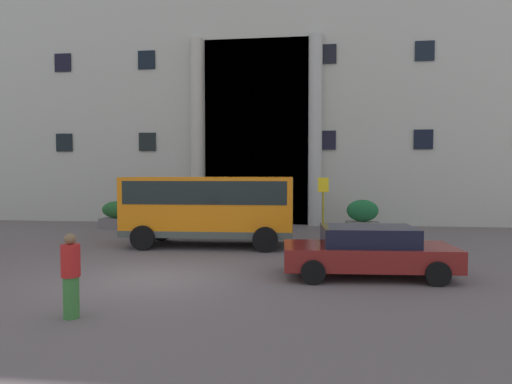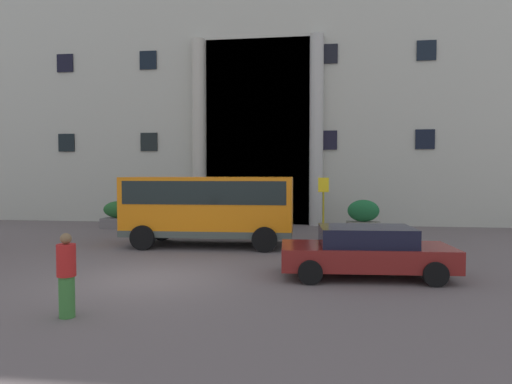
% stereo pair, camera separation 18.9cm
% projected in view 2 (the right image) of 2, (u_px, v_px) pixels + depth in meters
% --- Properties ---
extents(ground_plane, '(80.00, 64.00, 0.12)m').
position_uv_depth(ground_plane, '(148.00, 281.00, 11.87)').
color(ground_plane, '#5D5352').
extents(office_building_facade, '(37.12, 9.61, 20.56)m').
position_uv_depth(office_building_facade, '(249.00, 56.00, 28.73)').
color(office_building_facade, '#ABAB9C').
rests_on(office_building_facade, ground_plane).
extents(orange_minibus, '(6.42, 2.82, 2.64)m').
position_uv_depth(orange_minibus, '(209.00, 205.00, 17.20)').
color(orange_minibus, orange).
rests_on(orange_minibus, ground_plane).
extents(bus_stop_sign, '(0.44, 0.08, 2.60)m').
position_uv_depth(bus_stop_sign, '(323.00, 201.00, 18.70)').
color(bus_stop_sign, '#969215').
rests_on(bus_stop_sign, ground_plane).
extents(hedge_planter_entrance_left, '(1.69, 0.97, 1.43)m').
position_uv_depth(hedge_planter_entrance_left, '(260.00, 215.00, 22.33)').
color(hedge_planter_entrance_left, slate).
rests_on(hedge_planter_entrance_left, ground_plane).
extents(hedge_planter_far_east, '(1.68, 0.82, 1.37)m').
position_uv_depth(hedge_planter_far_east, '(119.00, 215.00, 22.70)').
color(hedge_planter_far_east, slate).
rests_on(hedge_planter_far_east, ground_plane).
extents(hedge_planter_entrance_right, '(1.53, 0.72, 1.53)m').
position_uv_depth(hedge_planter_entrance_right, '(363.00, 217.00, 21.12)').
color(hedge_planter_entrance_right, slate).
rests_on(hedge_planter_entrance_right, ground_plane).
extents(parked_coupe_end, '(4.62, 2.31, 1.36)m').
position_uv_depth(parked_coupe_end, '(366.00, 251.00, 12.08)').
color(parked_coupe_end, maroon).
rests_on(parked_coupe_end, ground_plane).
extents(motorcycle_near_kerb, '(2.06, 0.55, 0.89)m').
position_uv_depth(motorcycle_near_kerb, '(361.00, 247.00, 14.16)').
color(motorcycle_near_kerb, black).
rests_on(motorcycle_near_kerb, ground_plane).
extents(pedestrian_man_crossing, '(0.36, 0.36, 1.64)m').
position_uv_depth(pedestrian_man_crossing, '(66.00, 275.00, 8.70)').
color(pedestrian_man_crossing, '#377433').
rests_on(pedestrian_man_crossing, ground_plane).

